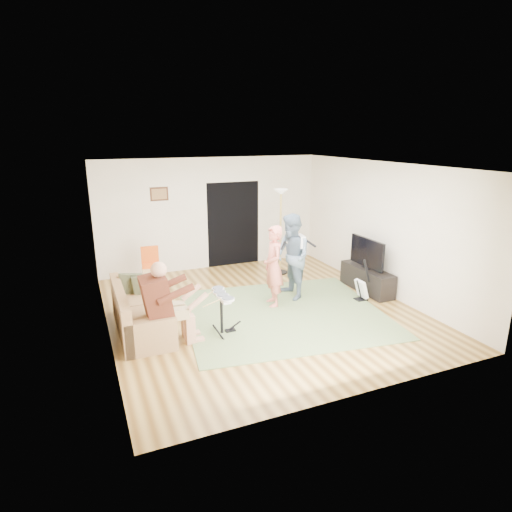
{
  "coord_description": "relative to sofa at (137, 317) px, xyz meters",
  "views": [
    {
      "loc": [
        -3.03,
        -6.91,
        3.24
      ],
      "look_at": [
        0.03,
        0.3,
        0.99
      ],
      "focal_mm": 30.0,
      "sensor_mm": 36.0,
      "label": 1
    }
  ],
  "objects": [
    {
      "name": "window_blinds",
      "position": [
        -0.46,
        0.2,
        1.29
      ],
      "size": [
        0.0,
        2.05,
        2.05
      ],
      "primitive_type": "plane",
      "rotation": [
        1.57,
        0.0,
        1.57
      ],
      "color": "olive",
      "rests_on": "walls"
    },
    {
      "name": "guitar_held",
      "position": [
        3.3,
        0.36,
        0.91
      ],
      "size": [
        0.21,
        0.61,
        0.26
      ],
      "primitive_type": null,
      "rotation": [
        0.0,
        0.0,
        -0.16
      ],
      "color": "white",
      "rests_on": "guitarist"
    },
    {
      "name": "guitar_spare",
      "position": [
        4.35,
        -0.33,
        -0.02
      ],
      "size": [
        0.31,
        0.28,
        0.86
      ],
      "color": "black",
      "rests_on": "floor"
    },
    {
      "name": "torchiere_lamp",
      "position": [
        3.61,
        1.89,
        1.12
      ],
      "size": [
        0.36,
        0.36,
        2.01
      ],
      "color": "black",
      "rests_on": "floor"
    },
    {
      "name": "tv_cabinet",
      "position": [
        4.79,
        0.09,
        -0.01
      ],
      "size": [
        0.4,
        1.4,
        0.5
      ],
      "primitive_type": "cube",
      "color": "black",
      "rests_on": "floor"
    },
    {
      "name": "guitarist",
      "position": [
        3.1,
        0.36,
        0.6
      ],
      "size": [
        0.66,
        0.84,
        1.73
      ],
      "primitive_type": "imported",
      "rotation": [
        0.0,
        0.0,
        -1.57
      ],
      "color": "slate",
      "rests_on": "floor"
    },
    {
      "name": "sofa",
      "position": [
        0.0,
        0.0,
        0.0
      ],
      "size": [
        0.8,
        1.94,
        0.78
      ],
      "color": "#A47C52",
      "rests_on": "floor"
    },
    {
      "name": "microphone",
      "position": [
        2.81,
        0.15,
        0.92
      ],
      "size": [
        0.06,
        0.06,
        0.24
      ],
      "primitive_type": null,
      "color": "black",
      "rests_on": "singer"
    },
    {
      "name": "floor",
      "position": [
        2.29,
        0.0,
        -0.26
      ],
      "size": [
        6.0,
        6.0,
        0.0
      ],
      "primitive_type": "plane",
      "color": "brown",
      "rests_on": "ground"
    },
    {
      "name": "walls",
      "position": [
        2.29,
        0.0,
        1.09
      ],
      "size": [
        5.5,
        6.0,
        2.7
      ],
      "primitive_type": null,
      "color": "silver",
      "rests_on": "floor"
    },
    {
      "name": "picture_frame",
      "position": [
        1.04,
        2.99,
        1.64
      ],
      "size": [
        0.42,
        0.03,
        0.32
      ],
      "primitive_type": "cube",
      "color": "#3F2314",
      "rests_on": "walls"
    },
    {
      "name": "area_rug",
      "position": [
        2.61,
        -0.32,
        -0.25
      ],
      "size": [
        4.01,
        3.68,
        0.02
      ],
      "primitive_type": "cube",
      "rotation": [
        0.0,
        0.0,
        -0.14
      ],
      "color": "#617849",
      "rests_on": "floor"
    },
    {
      "name": "drum_kit",
      "position": [
        1.29,
        -0.65,
        0.06
      ],
      "size": [
        0.4,
        0.72,
        0.74
      ],
      "color": "black",
      "rests_on": "floor"
    },
    {
      "name": "drummer",
      "position": [
        0.42,
        -0.65,
        0.27
      ],
      "size": [
        0.89,
        0.5,
        1.37
      ],
      "color": "#5A2719",
      "rests_on": "sofa"
    },
    {
      "name": "singer",
      "position": [
        2.61,
        0.15,
        0.53
      ],
      "size": [
        0.46,
        0.63,
        1.58
      ],
      "primitive_type": "imported",
      "rotation": [
        0.0,
        0.0,
        -1.72
      ],
      "color": "#D86D5E",
      "rests_on": "floor"
    },
    {
      "name": "television",
      "position": [
        4.74,
        0.09,
        0.59
      ],
      "size": [
        0.06,
        1.04,
        0.6
      ],
      "primitive_type": "cube",
      "color": "black",
      "rests_on": "tv_cabinet"
    },
    {
      "name": "dining_chair",
      "position": [
        0.59,
        2.01,
        0.06
      ],
      "size": [
        0.4,
        0.42,
        0.91
      ],
      "rotation": [
        0.0,
        0.0,
        -0.05
      ],
      "color": "#D6BF8B",
      "rests_on": "floor"
    },
    {
      "name": "ceiling",
      "position": [
        2.29,
        0.0,
        2.44
      ],
      "size": [
        6.0,
        6.0,
        0.0
      ],
      "primitive_type": "plane",
      "rotation": [
        3.14,
        0.0,
        0.0
      ],
      "color": "white",
      "rests_on": "walls"
    },
    {
      "name": "doorway",
      "position": [
        2.84,
        2.99,
        0.79
      ],
      "size": [
        2.1,
        0.0,
        2.1
      ],
      "primitive_type": "plane",
      "rotation": [
        1.57,
        0.0,
        0.0
      ],
      "color": "black",
      "rests_on": "walls"
    }
  ]
}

